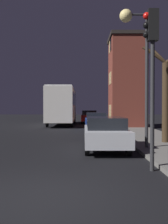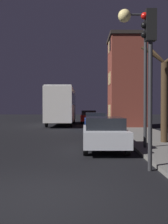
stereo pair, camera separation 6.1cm
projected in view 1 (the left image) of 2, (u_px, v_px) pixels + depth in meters
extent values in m
plane|color=black|center=(47.00, 195.00, 5.23)|extent=(120.00, 120.00, 0.00)
cube|color=brown|center=(127.00, 83.00, 23.04)|extent=(3.07, 3.63, 7.98)
cube|color=black|center=(127.00, 38.00, 22.97)|extent=(3.31, 3.87, 0.30)
cube|color=#E5C67F|center=(111.00, 111.00, 22.55)|extent=(0.03, 0.70, 1.10)
cube|color=#E5C67F|center=(110.00, 111.00, 23.63)|extent=(0.03, 0.70, 1.10)
cube|color=#E5C67F|center=(111.00, 78.00, 22.50)|extent=(0.03, 0.70, 1.10)
cube|color=#E5C67F|center=(110.00, 79.00, 23.57)|extent=(0.03, 0.70, 1.10)
cube|color=black|center=(111.00, 45.00, 22.44)|extent=(0.03, 0.70, 1.10)
cube|color=#E5C67F|center=(110.00, 47.00, 23.52)|extent=(0.03, 0.70, 1.10)
cylinder|color=#28282B|center=(147.00, 80.00, 10.63)|extent=(0.14, 0.14, 5.75)
cylinder|color=#28282B|center=(137.00, 15.00, 10.58)|extent=(0.90, 0.09, 0.09)
sphere|color=#F9E08C|center=(126.00, 16.00, 10.58)|extent=(0.55, 0.55, 0.55)
cylinder|color=#28282B|center=(153.00, 106.00, 7.21)|extent=(0.12, 0.12, 3.76)
cube|color=black|center=(153.00, 25.00, 7.16)|extent=(0.30, 0.24, 0.90)
sphere|color=red|center=(147.00, 16.00, 7.16)|extent=(0.20, 0.20, 0.20)
sphere|color=black|center=(147.00, 25.00, 7.16)|extent=(0.20, 0.20, 0.20)
sphere|color=black|center=(147.00, 35.00, 7.17)|extent=(0.20, 0.20, 0.20)
cylinder|color=#382819|center=(166.00, 103.00, 12.24)|extent=(0.35, 0.35, 3.90)
cylinder|color=#382819|center=(155.00, 55.00, 12.41)|extent=(1.15, 0.57, 0.96)
cylinder|color=#382819|center=(159.00, 56.00, 12.39)|extent=(0.71, 0.53, 0.84)
cylinder|color=#382819|center=(156.00, 55.00, 12.21)|extent=(1.07, 0.16, 0.84)
cube|color=beige|center=(63.00, 105.00, 26.14)|extent=(2.52, 9.23, 3.25)
cube|color=black|center=(63.00, 99.00, 26.13)|extent=(2.54, 8.49, 1.17)
cube|color=#B2B2B2|center=(63.00, 89.00, 26.11)|extent=(2.39, 8.77, 0.12)
cylinder|color=black|center=(75.00, 119.00, 29.17)|extent=(0.18, 0.96, 0.96)
cylinder|color=black|center=(55.00, 119.00, 29.17)|extent=(0.18, 0.96, 0.96)
cylinder|color=black|center=(72.00, 122.00, 23.17)|extent=(0.18, 0.96, 0.96)
cylinder|color=black|center=(47.00, 122.00, 23.17)|extent=(0.18, 0.96, 0.96)
cube|color=#B7BABF|center=(105.00, 135.00, 10.92)|extent=(1.78, 4.18, 0.63)
cube|color=black|center=(106.00, 123.00, 10.70)|extent=(1.57, 2.17, 0.48)
cylinder|color=black|center=(119.00, 139.00, 12.28)|extent=(0.18, 0.62, 0.62)
cylinder|color=black|center=(87.00, 139.00, 12.28)|extent=(0.18, 0.62, 0.62)
cylinder|color=black|center=(129.00, 147.00, 9.57)|extent=(0.18, 0.62, 0.62)
cylinder|color=black|center=(87.00, 147.00, 9.57)|extent=(0.18, 0.62, 0.62)
cube|color=navy|center=(96.00, 122.00, 21.10)|extent=(1.75, 4.48, 0.60)
cube|color=black|center=(96.00, 116.00, 20.86)|extent=(1.54, 2.33, 0.47)
cylinder|color=black|center=(104.00, 124.00, 22.56)|extent=(0.18, 0.66, 0.66)
cylinder|color=black|center=(86.00, 124.00, 22.56)|extent=(0.18, 0.66, 0.66)
cylinder|color=black|center=(107.00, 127.00, 19.65)|extent=(0.18, 0.66, 0.66)
cylinder|color=black|center=(87.00, 127.00, 19.65)|extent=(0.18, 0.66, 0.66)
cube|color=#B21E19|center=(89.00, 118.00, 29.20)|extent=(1.83, 4.04, 0.67)
cube|color=black|center=(89.00, 113.00, 28.98)|extent=(1.61, 2.10, 0.52)
cylinder|color=black|center=(96.00, 120.00, 30.51)|extent=(0.18, 0.62, 0.62)
cylinder|color=black|center=(82.00, 120.00, 30.52)|extent=(0.18, 0.62, 0.62)
cylinder|color=black|center=(97.00, 121.00, 27.89)|extent=(0.18, 0.62, 0.62)
cylinder|color=black|center=(82.00, 121.00, 27.89)|extent=(0.18, 0.62, 0.62)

